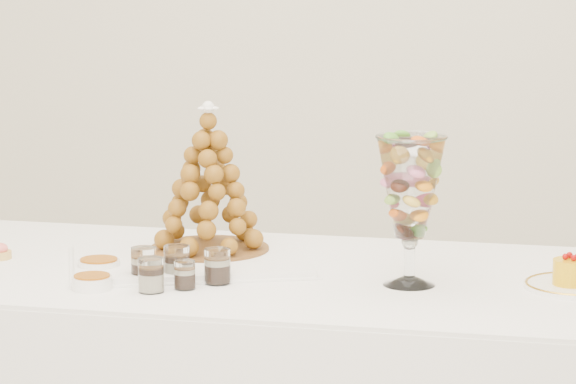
# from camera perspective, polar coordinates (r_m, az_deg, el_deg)

# --- Properties ---
(lace_tray) EXTENTS (0.64, 0.56, 0.02)m
(lace_tray) POSITION_cam_1_polar(r_m,az_deg,el_deg) (3.20, -4.14, -2.84)
(lace_tray) COLOR white
(lace_tray) RESTS_ON buffet_table
(macaron_vase) EXTENTS (0.15, 0.15, 0.33)m
(macaron_vase) POSITION_cam_1_polar(r_m,az_deg,el_deg) (2.96, 5.15, 0.12)
(macaron_vase) COLOR white
(macaron_vase) RESTS_ON buffet_table
(cake_plate) EXTENTS (0.22, 0.22, 0.01)m
(cake_plate) POSITION_cam_1_polar(r_m,az_deg,el_deg) (3.03, 11.88, -3.87)
(cake_plate) COLOR white
(cake_plate) RESTS_ON buffet_table
(verrine_a) EXTENTS (0.06, 0.06, 0.08)m
(verrine_a) POSITION_cam_1_polar(r_m,az_deg,el_deg) (3.03, -6.05, -3.03)
(verrine_a) COLOR white
(verrine_a) RESTS_ON buffet_table
(verrine_b) EXTENTS (0.06, 0.06, 0.08)m
(verrine_b) POSITION_cam_1_polar(r_m,az_deg,el_deg) (3.04, -4.67, -2.97)
(verrine_b) COLOR white
(verrine_b) RESTS_ON buffet_table
(verrine_c) EXTENTS (0.06, 0.06, 0.08)m
(verrine_c) POSITION_cam_1_polar(r_m,az_deg,el_deg) (3.00, -2.97, -3.12)
(verrine_c) COLOR white
(verrine_c) RESTS_ON buffet_table
(verrine_d) EXTENTS (0.07, 0.07, 0.07)m
(verrine_d) POSITION_cam_1_polar(r_m,az_deg,el_deg) (2.94, -5.75, -3.48)
(verrine_d) COLOR white
(verrine_d) RESTS_ON buffet_table
(verrine_e) EXTENTS (0.05, 0.05, 0.06)m
(verrine_e) POSITION_cam_1_polar(r_m,az_deg,el_deg) (2.96, -4.34, -3.48)
(verrine_e) COLOR white
(verrine_e) RESTS_ON buffet_table
(ramekin_back) EXTENTS (0.10, 0.10, 0.03)m
(ramekin_back) POSITION_cam_1_polar(r_m,az_deg,el_deg) (3.12, -7.91, -3.11)
(ramekin_back) COLOR white
(ramekin_back) RESTS_ON buffet_table
(ramekin_front) EXTENTS (0.09, 0.09, 0.03)m
(ramekin_front) POSITION_cam_1_polar(r_m,az_deg,el_deg) (2.98, -8.20, -3.78)
(ramekin_front) COLOR white
(ramekin_front) RESTS_ON buffet_table
(croquembouche) EXTENTS (0.28, 0.28, 0.35)m
(croquembouche) POSITION_cam_1_polar(r_m,az_deg,el_deg) (3.23, -3.33, 0.58)
(croquembouche) COLOR brown
(croquembouche) RESTS_ON lace_tray
(mousse_cake) EXTENTS (0.08, 0.08, 0.07)m
(mousse_cake) POSITION_cam_1_polar(r_m,az_deg,el_deg) (3.01, 11.76, -3.28)
(mousse_cake) COLOR #EAAC0A
(mousse_cake) RESTS_ON cake_plate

